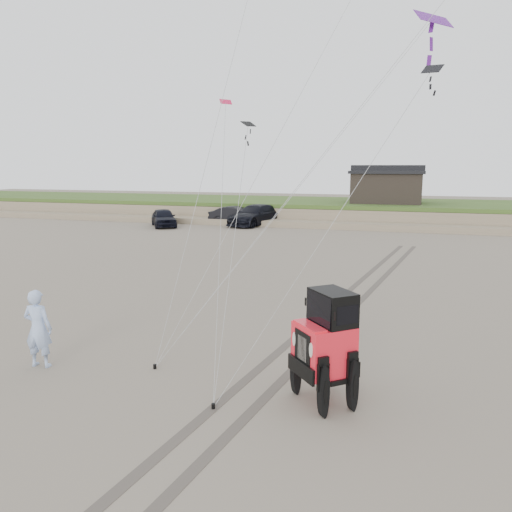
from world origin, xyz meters
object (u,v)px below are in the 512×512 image
object	(u,v)px
truck_a	(164,218)
truck_c	(255,215)
jeep	(324,359)
man	(38,328)
truck_b	(236,215)
cabin	(387,186)

from	to	relation	value
truck_a	truck_c	xyz separation A→B (m)	(7.04, 3.12, 0.12)
truck_a	truck_c	distance (m)	7.70
jeep	man	bearing A→B (deg)	-129.64
truck_a	truck_b	bearing A→B (deg)	-2.21
jeep	man	distance (m)	7.17
cabin	truck_b	size ratio (longest dim) A/B	1.37
truck_c	jeep	world-z (taller)	jeep
truck_c	jeep	xyz separation A→B (m)	(11.00, -30.48, 0.11)
truck_b	man	bearing A→B (deg)	-171.75
truck_c	jeep	distance (m)	32.40
jeep	truck_c	bearing A→B (deg)	158.70
truck_c	man	bearing A→B (deg)	-65.13
truck_b	truck_c	distance (m)	1.78
cabin	truck_b	bearing A→B (deg)	-153.60
man	truck_b	bearing A→B (deg)	-86.85
truck_a	cabin	bearing A→B (deg)	-6.10
truck_b	man	xyz separation A→B (m)	(5.59, -30.84, 0.23)
cabin	man	bearing A→B (deg)	-100.21
truck_a	jeep	distance (m)	32.76
truck_a	man	world-z (taller)	man
cabin	truck_c	bearing A→B (deg)	-149.14
cabin	truck_c	xyz separation A→B (m)	(-10.48, -6.26, -2.36)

